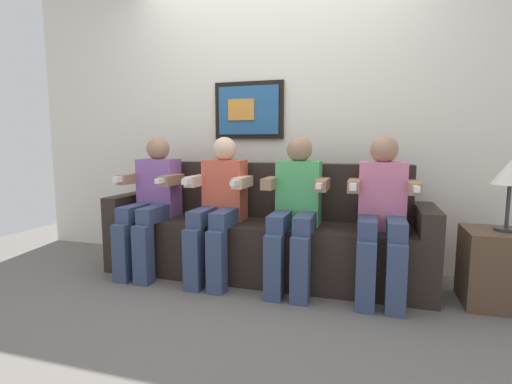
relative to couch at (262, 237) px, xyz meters
The scene contains 9 objects.
ground_plane 0.45m from the couch, 90.00° to the right, with size 6.42×6.42×0.00m, color #66605B.
back_wall_assembly 1.08m from the couch, 90.78° to the left, with size 4.94×0.10×2.60m.
couch is the anchor object (origin of this frame).
person_leftmost 0.96m from the couch, 169.33° to the right, with size 0.46×0.56×1.11m.
person_left_center 0.45m from the couch, 150.52° to the right, with size 0.46×0.56×1.11m.
person_right_center 0.45m from the couch, 29.38° to the right, with size 0.46×0.56×1.11m.
person_rightmost 0.96m from the couch, 10.67° to the right, with size 0.46×0.56×1.11m.
side_table_right 1.62m from the couch, ahead, with size 0.40×0.40×0.50m.
table_lamp 1.75m from the couch, ahead, with size 0.22×0.22×0.46m.
Camera 1 is at (0.82, -2.53, 1.05)m, focal length 26.61 mm.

